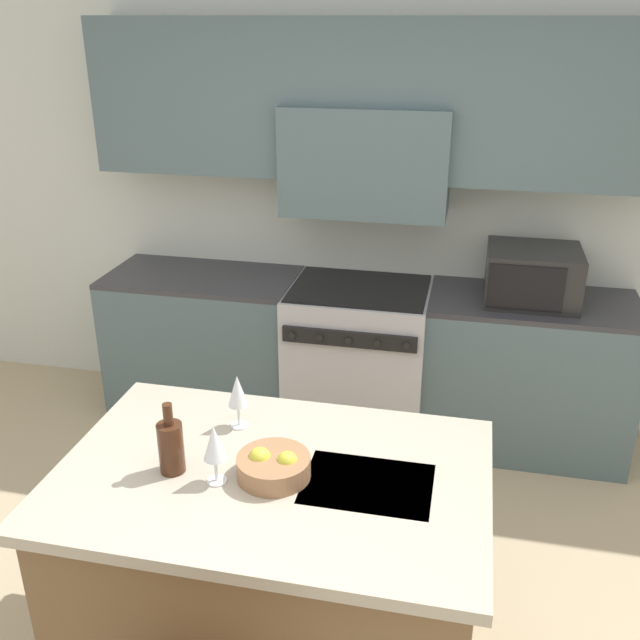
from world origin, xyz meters
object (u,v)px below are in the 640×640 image
(wine_bottle, at_px, (171,446))
(wine_glass_far, at_px, (238,392))
(range_stove, at_px, (358,359))
(microwave, at_px, (532,275))
(wine_glass_near, at_px, (214,444))
(fruit_bowl, at_px, (273,466))

(wine_bottle, bearing_deg, wine_glass_far, 68.03)
(range_stove, bearing_deg, wine_bottle, -100.16)
(microwave, xyz_separation_m, wine_glass_near, (-1.13, -1.97, -0.00))
(wine_bottle, relative_size, wine_glass_near, 1.22)
(wine_glass_far, bearing_deg, fruit_bowl, -52.50)
(range_stove, relative_size, wine_glass_far, 4.26)
(wine_bottle, relative_size, fruit_bowl, 1.04)
(microwave, xyz_separation_m, wine_glass_far, (-1.17, -1.61, -0.00))
(range_stove, xyz_separation_m, fruit_bowl, (0.01, -1.88, 0.50))
(wine_glass_far, bearing_deg, wine_glass_near, -83.90)
(wine_bottle, bearing_deg, range_stove, 79.84)
(wine_glass_near, bearing_deg, wine_glass_far, 96.10)
(microwave, xyz_separation_m, wine_bottle, (-1.30, -1.94, -0.05))
(wine_glass_near, xyz_separation_m, wine_glass_far, (-0.04, 0.36, 0.00))
(range_stove, bearing_deg, wine_glass_near, -95.05)
(range_stove, bearing_deg, microwave, 1.11)
(range_stove, distance_m, wine_bottle, 2.03)
(fruit_bowl, bearing_deg, wine_glass_near, -158.63)
(range_stove, distance_m, wine_glass_far, 1.72)
(microwave, bearing_deg, wine_glass_near, -119.90)
(microwave, bearing_deg, wine_bottle, -123.89)
(microwave, distance_m, wine_bottle, 2.34)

